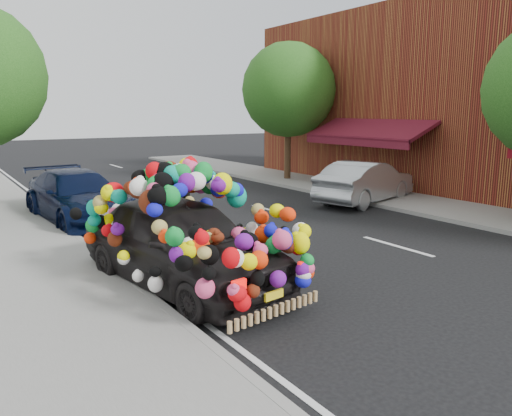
{
  "coord_description": "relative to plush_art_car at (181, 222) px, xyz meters",
  "views": [
    {
      "loc": [
        -5.11,
        -7.39,
        3.04
      ],
      "look_at": [
        -0.16,
        0.13,
        1.27
      ],
      "focal_mm": 35.0,
      "sensor_mm": 36.0,
      "label": 1
    }
  ],
  "objects": [
    {
      "name": "kerb",
      "position": [
        -0.77,
        -0.35,
        -1.08
      ],
      "size": [
        0.15,
        60.0,
        0.13
      ],
      "primitive_type": "cube",
      "color": "gray",
      "rests_on": "ground"
    },
    {
      "name": "silver_hatchback",
      "position": [
        8.58,
        4.0,
        -0.44
      ],
      "size": [
        4.49,
        2.54,
        1.4
      ],
      "primitive_type": "imported",
      "rotation": [
        0.0,
        0.0,
        1.83
      ],
      "color": "#A3A7AB",
      "rests_on": "ground"
    },
    {
      "name": "lane_markings",
      "position": [
        5.18,
        -0.35,
        -1.14
      ],
      "size": [
        6.0,
        50.0,
        0.01
      ],
      "primitive_type": null,
      "color": "silver",
      "rests_on": "ground"
    },
    {
      "name": "footpath_far",
      "position": [
        9.78,
        2.65,
        -1.08
      ],
      "size": [
        3.0,
        40.0,
        0.12
      ],
      "primitive_type": "cube",
      "color": "gray",
      "rests_on": "ground"
    },
    {
      "name": "plush_art_car",
      "position": [
        0.0,
        0.0,
        0.0
      ],
      "size": [
        2.9,
        5.08,
        2.22
      ],
      "rotation": [
        0.0,
        0.0,
        0.15
      ],
      "color": "black",
      "rests_on": "ground"
    },
    {
      "name": "tree_far_b",
      "position": [
        9.58,
        9.65,
        2.75
      ],
      "size": [
        4.0,
        4.0,
        5.9
      ],
      "color": "#332114",
      "rests_on": "ground"
    },
    {
      "name": "navy_sedan",
      "position": [
        -0.15,
        6.39,
        -0.44
      ],
      "size": [
        2.34,
        4.96,
        1.4
      ],
      "primitive_type": "imported",
      "rotation": [
        0.0,
        0.0,
        0.08
      ],
      "color": "black",
      "rests_on": "ground"
    },
    {
      "name": "sidewalk",
      "position": [
        -2.72,
        -0.35,
        -1.08
      ],
      "size": [
        4.0,
        60.0,
        0.12
      ],
      "primitive_type": "cube",
      "color": "gray",
      "rests_on": "ground"
    },
    {
      "name": "ground",
      "position": [
        1.58,
        -0.35,
        -1.14
      ],
      "size": [
        100.0,
        100.0,
        0.0
      ],
      "primitive_type": "plane",
      "color": "black",
      "rests_on": "ground"
    }
  ]
}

